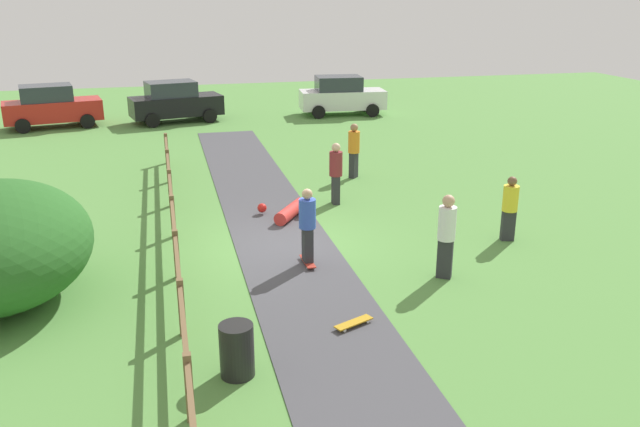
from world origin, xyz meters
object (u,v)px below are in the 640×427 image
object	(u,v)px
skater_fallen	(288,211)
parked_car_white	(341,96)
bystander_yellow	(510,206)
parked_car_black	(175,102)
skater_riding	(307,223)
trash_bin	(237,350)
parked_car_red	(51,106)
bystander_maroon	(336,170)
bystander_white	(447,232)
skateboard_loose	(354,323)
bystander_orange	(354,148)

from	to	relation	value
skater_fallen	parked_car_white	distance (m)	16.04
bystander_yellow	parked_car_black	size ratio (longest dim) A/B	0.37
skater_riding	parked_car_white	size ratio (longest dim) A/B	0.41
trash_bin	skater_fallen	bearing A→B (deg)	72.86
parked_car_red	parked_car_white	world-z (taller)	same
bystander_maroon	skater_riding	bearing A→B (deg)	-112.91
bystander_white	parked_car_white	xyz separation A→B (m)	(3.13, 19.65, -0.09)
skateboard_loose	bystander_yellow	distance (m)	6.10
bystander_white	parked_car_black	size ratio (longest dim) A/B	0.42
skateboard_loose	trash_bin	bearing A→B (deg)	-154.55
bystander_yellow	parked_car_red	bearing A→B (deg)	125.94
trash_bin	skateboard_loose	size ratio (longest dim) A/B	1.11
parked_car_black	skater_fallen	bearing A→B (deg)	-80.51
skater_riding	skater_fallen	distance (m)	3.41
trash_bin	skater_riding	world-z (taller)	skater_riding
skater_fallen	parked_car_white	bearing A→B (deg)	69.33
skateboard_loose	bystander_white	bearing A→B (deg)	33.43
skater_riding	parked_car_red	size ratio (longest dim) A/B	0.40
skateboard_loose	bystander_orange	distance (m)	10.34
parked_car_white	skater_fallen	bearing A→B (deg)	-110.67
bystander_white	parked_car_red	bearing A→B (deg)	118.19
skater_riding	bystander_white	xyz separation A→B (m)	(2.73, -1.36, 0.03)
bystander_orange	parked_car_red	world-z (taller)	parked_car_red
trash_bin	bystander_orange	bearing A→B (deg)	64.63
bystander_maroon	bystander_white	distance (m)	5.68
bystander_orange	parked_car_black	distance (m)	12.66
skater_fallen	parked_car_black	xyz separation A→B (m)	(-2.51, 14.98, 0.76)
bystander_white	bystander_yellow	bearing A→B (deg)	35.00
skater_riding	parked_car_white	world-z (taller)	parked_car_white
bystander_maroon	skateboard_loose	bearing A→B (deg)	-102.43
skater_riding	trash_bin	bearing A→B (deg)	-116.90
bystander_orange	bystander_white	bearing A→B (deg)	-92.63
skateboard_loose	bystander_yellow	size ratio (longest dim) A/B	0.49
bystander_orange	parked_car_red	xyz separation A→B (m)	(-10.90, 11.44, -0.05)
skater_riding	skater_fallen	world-z (taller)	skater_riding
trash_bin	bystander_maroon	world-z (taller)	bystander_maroon
bystander_yellow	bystander_white	world-z (taller)	bystander_white
bystander_orange	parked_car_black	size ratio (longest dim) A/B	0.41
skater_fallen	bystander_white	xyz separation A→B (m)	(2.53, -4.66, 0.84)
skater_fallen	skateboard_loose	size ratio (longest dim) A/B	1.76
trash_bin	bystander_white	size ratio (longest dim) A/B	0.48
bystander_white	parked_car_red	size ratio (longest dim) A/B	0.42
parked_car_black	bystander_maroon	bearing A→B (deg)	-73.70
skater_riding	bystander_white	bearing A→B (deg)	-26.44
parked_car_black	parked_car_red	distance (m)	5.49
bystander_white	parked_car_white	size ratio (longest dim) A/B	0.43
bystander_yellow	bystander_maroon	bearing A→B (deg)	131.18
bystander_maroon	parked_car_white	world-z (taller)	parked_car_white
parked_car_red	trash_bin	bearing A→B (deg)	-75.71
parked_car_red	bystander_yellow	bearing A→B (deg)	-54.06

